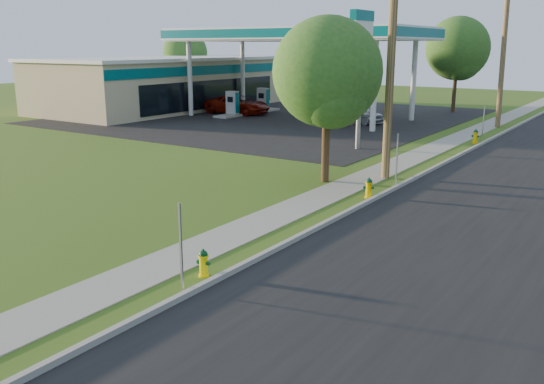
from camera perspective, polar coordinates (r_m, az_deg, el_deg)
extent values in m
cube|color=black|center=(15.59, 18.21, -5.75)|extent=(8.00, 120.00, 0.02)
cube|color=gray|center=(16.99, 5.20, -3.19)|extent=(0.15, 120.00, 0.15)
cube|color=gray|center=(17.88, 0.28, -2.44)|extent=(1.50, 120.00, 0.03)
cube|color=black|center=(43.91, 0.30, 7.54)|extent=(26.00, 28.00, 0.02)
cylinder|color=brown|center=(23.01, 11.74, 13.35)|extent=(0.32, 0.32, 9.80)
cylinder|color=brown|center=(40.22, 21.93, 12.69)|extent=(0.49, 0.32, 9.50)
cube|color=gray|center=(12.36, -9.01, -5.56)|extent=(0.05, 0.04, 2.00)
cube|color=gray|center=(22.15, 12.26, 3.13)|extent=(0.05, 0.04, 2.00)
cube|color=gray|center=(33.66, 20.18, 6.31)|extent=(0.05, 0.04, 2.00)
cylinder|color=silver|center=(44.46, -8.14, 11.02)|extent=(0.36, 0.36, 5.50)
cylinder|color=silver|center=(49.55, -2.92, 11.47)|extent=(0.36, 0.36, 5.50)
cylinder|color=silver|center=(36.17, 10.09, 10.24)|extent=(0.36, 0.36, 5.50)
cylinder|color=silver|center=(42.26, 13.84, 10.60)|extent=(0.36, 0.36, 5.50)
cube|color=silver|center=(42.53, 2.63, 15.32)|extent=(18.00, 9.00, 0.90)
cube|color=#005861|center=(42.53, 2.63, 15.32)|extent=(18.15, 9.15, 0.63)
cube|color=silver|center=(42.53, 2.62, 14.90)|extent=(18.18, 9.18, 0.10)
cube|color=gray|center=(43.75, -3.92, 7.58)|extent=(1.20, 3.20, 0.18)
cube|color=#9EA0A3|center=(43.65, -3.94, 8.84)|extent=(0.90, 0.50, 1.70)
cube|color=#005861|center=(43.65, -3.94, 8.84)|extent=(0.94, 0.40, 1.50)
cube|color=black|center=(43.42, -4.17, 9.13)|extent=(0.50, 0.02, 0.40)
cube|color=gray|center=(38.90, 6.66, 6.69)|extent=(1.20, 3.20, 0.18)
cube|color=#9EA0A3|center=(38.78, 6.71, 8.09)|extent=(0.90, 0.50, 1.70)
cube|color=#005861|center=(38.78, 6.71, 8.09)|extent=(0.94, 0.40, 1.50)
cube|color=black|center=(38.52, 6.53, 8.43)|extent=(0.50, 0.02, 0.40)
cube|color=gray|center=(46.94, -0.89, 8.07)|extent=(1.20, 3.20, 0.18)
cube|color=#9EA0A3|center=(46.85, -0.89, 9.24)|extent=(0.90, 0.50, 1.70)
cube|color=#005861|center=(46.85, -0.89, 9.24)|extent=(0.94, 0.40, 1.50)
cube|color=black|center=(46.61, -1.09, 9.52)|extent=(0.50, 0.02, 0.40)
cube|color=gray|center=(42.46, 9.19, 7.23)|extent=(1.20, 3.20, 0.18)
cube|color=#9EA0A3|center=(42.35, 9.24, 8.52)|extent=(0.90, 0.50, 1.70)
cube|color=#005861|center=(42.35, 9.24, 8.52)|extent=(0.94, 0.40, 1.50)
cube|color=black|center=(42.09, 9.10, 8.83)|extent=(0.50, 0.02, 0.40)
cube|color=tan|center=(50.66, -10.27, 10.47)|extent=(10.00, 22.00, 4.00)
cube|color=#005861|center=(47.24, -5.87, 11.94)|extent=(0.06, 22.00, 0.70)
cube|color=black|center=(47.34, -5.80, 9.64)|extent=(0.06, 16.06, 2.20)
cube|color=silver|center=(50.58, -10.37, 12.87)|extent=(10.40, 22.40, 0.25)
cylinder|color=gray|center=(29.74, 8.64, 8.99)|extent=(0.24, 0.24, 5.00)
cube|color=silver|center=(29.63, 8.88, 15.35)|extent=(0.30, 2.00, 2.00)
cube|color=#005861|center=(29.66, 8.95, 16.90)|extent=(0.34, 2.04, 0.50)
cylinder|color=#362519|center=(22.34, 5.35, 5.10)|extent=(0.30, 0.30, 3.24)
sphere|color=#28541F|center=(22.08, 5.51, 11.76)|extent=(4.15, 4.15, 4.15)
sphere|color=#28541F|center=(21.66, 6.02, 9.98)|extent=(2.85, 2.85, 2.85)
cylinder|color=#362519|center=(48.46, 17.64, 9.78)|extent=(0.30, 0.30, 3.83)
sphere|color=#28541F|center=(48.35, 17.91, 13.39)|extent=(4.90, 4.90, 4.90)
sphere|color=#28541F|center=(47.96, 18.20, 12.45)|extent=(3.37, 3.37, 3.37)
cylinder|color=#362519|center=(60.06, -8.50, 10.85)|extent=(0.30, 0.30, 3.47)
sphere|color=#28541F|center=(59.96, -8.60, 13.49)|extent=(4.44, 4.44, 4.44)
sphere|color=#28541F|center=(59.49, -8.48, 12.82)|extent=(3.05, 3.05, 3.05)
cylinder|color=yellow|center=(13.48, -6.76, -8.19)|extent=(0.25, 0.25, 0.05)
cylinder|color=yellow|center=(13.39, -6.79, -7.24)|extent=(0.20, 0.20, 0.53)
cylinder|color=yellow|center=(13.31, -6.82, -6.31)|extent=(0.25, 0.25, 0.04)
sphere|color=#063A15|center=(13.30, -6.82, -6.17)|extent=(0.20, 0.20, 0.20)
cylinder|color=#063A15|center=(13.26, -6.84, -5.73)|extent=(0.04, 0.04, 0.05)
cylinder|color=#063A15|center=(13.28, -7.13, -7.11)|extent=(0.10, 0.11, 0.10)
cylinder|color=#063A15|center=(13.44, -7.22, -6.85)|extent=(0.09, 0.08, 0.08)
cylinder|color=#063A15|center=(13.30, -6.37, -7.06)|extent=(0.09, 0.08, 0.08)
cylinder|color=#DAAD00|center=(20.40, 9.53, -0.49)|extent=(0.27, 0.27, 0.06)
cylinder|color=#DAAD00|center=(20.34, 9.56, 0.23)|extent=(0.21, 0.21, 0.58)
cylinder|color=#DAAD00|center=(20.28, 9.59, 0.91)|extent=(0.27, 0.27, 0.04)
sphere|color=#0A3A1E|center=(20.27, 9.59, 1.02)|extent=(0.22, 0.22, 0.22)
cylinder|color=#0A3A1E|center=(20.24, 9.61, 1.34)|extent=(0.05, 0.05, 0.06)
cylinder|color=#0A3A1E|center=(20.19, 9.50, 0.35)|extent=(0.13, 0.14, 0.11)
cylinder|color=#0A3A1E|center=(20.34, 9.19, 0.47)|extent=(0.12, 0.11, 0.09)
cylinder|color=#0A3A1E|center=(20.29, 9.94, 0.41)|extent=(0.12, 0.11, 0.09)
cylinder|color=#FFC007|center=(33.29, 19.46, 4.60)|extent=(0.30, 0.30, 0.06)
cylinder|color=#FFC007|center=(33.24, 19.50, 5.09)|extent=(0.24, 0.24, 0.64)
cylinder|color=#FFC007|center=(33.20, 19.54, 5.56)|extent=(0.30, 0.30, 0.04)
sphere|color=#0E3420|center=(33.20, 19.55, 5.63)|extent=(0.25, 0.25, 0.25)
cylinder|color=#0E3420|center=(33.18, 19.56, 5.85)|extent=(0.05, 0.05, 0.06)
cylinder|color=#0E3420|center=(33.09, 19.44, 5.20)|extent=(0.12, 0.13, 0.12)
cylinder|color=#0E3420|center=(33.27, 19.26, 5.26)|extent=(0.11, 0.10, 0.10)
cylinder|color=#0E3420|center=(33.19, 19.76, 5.20)|extent=(0.11, 0.10, 0.10)
imported|color=#680E03|center=(45.31, -3.41, 8.63)|extent=(5.32, 2.63, 1.45)
imported|color=#B3B6BB|center=(40.24, 8.47, 7.70)|extent=(4.15, 2.48, 1.32)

